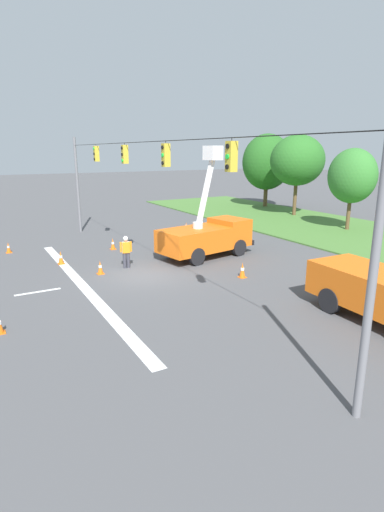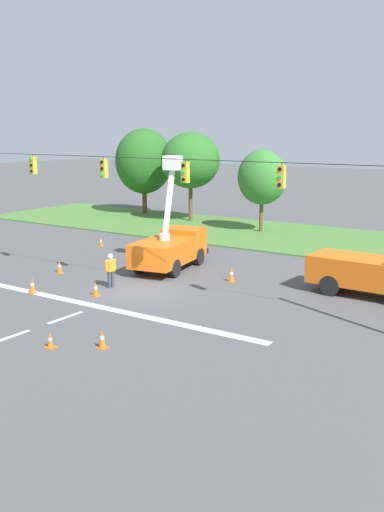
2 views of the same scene
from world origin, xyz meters
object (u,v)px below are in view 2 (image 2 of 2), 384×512
(tree_centre, at_px, (262,178))
(traffic_cone_foreground_right, at_px, (32,286))
(utility_truck_bucket_lift, at_px, (170,246))
(traffic_cone_lane_edge_b, at_px, (231,275))
(traffic_cone_far_left, at_px, (50,341))
(traffic_cone_near_bucket, at_px, (101,242))
(traffic_cone_lane_edge_a, at_px, (59,267))
(road_worker, at_px, (111,269))
(utility_truck_support_near, at_px, (374,272))
(traffic_cone_foreground_left, at_px, (96,289))
(traffic_cone_mid_left, at_px, (102,339))
(tree_far_west, at_px, (144,161))
(tree_west, at_px, (191,161))

(tree_centre, height_order, traffic_cone_foreground_right, tree_centre)
(utility_truck_bucket_lift, bearing_deg, traffic_cone_lane_edge_b, -8.01)
(traffic_cone_lane_edge_b, bearing_deg, traffic_cone_far_left, -93.00)
(traffic_cone_near_bucket, xyz_separation_m, traffic_cone_lane_edge_a, (3.59, -7.37, 0.08))
(road_worker, bearing_deg, utility_truck_support_near, 26.48)
(utility_truck_bucket_lift, xyz_separation_m, traffic_cone_foreground_left, (0.35, -6.69, -0.99))
(traffic_cone_mid_left, bearing_deg, tree_centre, 104.79)
(tree_centre, xyz_separation_m, utility_truck_support_near, (13.01, -13.34, -3.09))
(road_worker, distance_m, traffic_cone_foreground_right, 3.94)
(utility_truck_bucket_lift, distance_m, traffic_cone_foreground_right, 8.53)
(traffic_cone_lane_edge_b, relative_size, traffic_cone_far_left, 1.34)
(tree_centre, xyz_separation_m, traffic_cone_far_left, (5.21, -26.94, -4.03))
(tree_far_west, bearing_deg, traffic_cone_foreground_left, -56.54)
(utility_truck_bucket_lift, relative_size, traffic_cone_lane_edge_a, 8.78)
(tree_centre, bearing_deg, traffic_cone_foreground_right, -93.08)
(traffic_cone_foreground_left, xyz_separation_m, traffic_cone_far_left, (3.46, -6.20, -0.08))
(utility_truck_bucket_lift, xyz_separation_m, traffic_cone_mid_left, (5.44, -11.84, -1.00))
(tree_far_west, height_order, traffic_cone_lane_edge_b, tree_far_west)
(road_worker, relative_size, traffic_cone_foreground_left, 2.47)
(traffic_cone_foreground_right, bearing_deg, tree_centre, 86.92)
(traffic_cone_foreground_left, relative_size, traffic_cone_lane_edge_b, 0.92)
(utility_truck_bucket_lift, bearing_deg, traffic_cone_far_left, -73.53)
(utility_truck_bucket_lift, bearing_deg, traffic_cone_mid_left, -65.32)
(tree_far_west, distance_m, traffic_cone_foreground_left, 29.03)
(tree_centre, xyz_separation_m, traffic_cone_lane_edge_b, (5.85, -14.68, -3.91))
(tree_far_west, bearing_deg, road_worker, -55.41)
(traffic_cone_foreground_left, bearing_deg, tree_west, 112.93)
(utility_truck_bucket_lift, relative_size, traffic_cone_foreground_right, 8.49)
(tree_west, xyz_separation_m, tree_centre, (7.68, -1.55, -1.01))
(tree_centre, relative_size, traffic_cone_lane_edge_b, 8.22)
(tree_centre, distance_m, utility_truck_support_near, 18.89)
(traffic_cone_mid_left, bearing_deg, traffic_cone_foreground_left, 134.66)
(road_worker, relative_size, traffic_cone_foreground_right, 2.32)
(traffic_cone_near_bucket, bearing_deg, tree_centre, 58.75)
(traffic_cone_lane_edge_a, bearing_deg, traffic_cone_lane_edge_b, 22.68)
(traffic_cone_foreground_left, distance_m, traffic_cone_near_bucket, 12.85)
(tree_far_west, distance_m, traffic_cone_foreground_right, 28.74)
(tree_far_west, bearing_deg, traffic_cone_foreground_right, -63.03)
(traffic_cone_far_left, bearing_deg, traffic_cone_foreground_left, 119.19)
(road_worker, xyz_separation_m, traffic_cone_far_left, (3.87, -7.79, -0.73))
(traffic_cone_near_bucket, height_order, traffic_cone_far_left, traffic_cone_near_bucket)
(traffic_cone_mid_left, bearing_deg, traffic_cone_lane_edge_a, 143.17)
(utility_truck_bucket_lift, relative_size, road_worker, 3.66)
(tree_centre, distance_m, utility_truck_bucket_lift, 14.43)
(utility_truck_support_near, height_order, traffic_cone_far_left, utility_truck_support_near)
(traffic_cone_mid_left, distance_m, traffic_cone_far_left, 1.94)
(tree_centre, distance_m, traffic_cone_mid_left, 27.07)
(utility_truck_support_near, bearing_deg, traffic_cone_foreground_right, -148.27)
(tree_far_west, distance_m, traffic_cone_mid_left, 36.09)
(traffic_cone_mid_left, bearing_deg, traffic_cone_near_bucket, 132.42)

